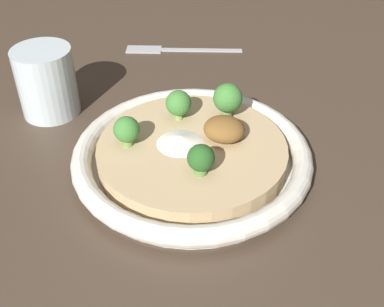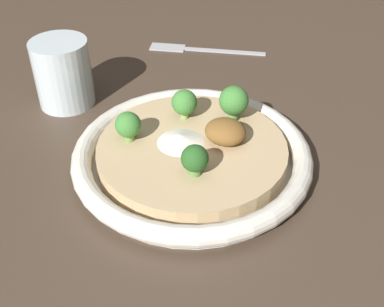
# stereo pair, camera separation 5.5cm
# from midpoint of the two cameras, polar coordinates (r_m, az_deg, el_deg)

# --- Properties ---
(ground_plane) EXTENTS (6.00, 6.00, 0.00)m
(ground_plane) POSITION_cam_midpoint_polar(r_m,az_deg,el_deg) (0.56, 2.80, -1.69)
(ground_plane) COLOR #47382B
(risotto_bowl) EXTENTS (0.27, 0.27, 0.03)m
(risotto_bowl) POSITION_cam_midpoint_polar(r_m,az_deg,el_deg) (0.55, 2.85, -0.34)
(risotto_bowl) COLOR silver
(risotto_bowl) RESTS_ON ground_plane
(cheese_sprinkle) EXTENTS (0.05, 0.05, 0.01)m
(cheese_sprinkle) POSITION_cam_midpoint_polar(r_m,az_deg,el_deg) (0.53, 1.41, 1.43)
(cheese_sprinkle) COLOR white
(cheese_sprinkle) RESTS_ON risotto_bowl
(crispy_onion_garnish) EXTENTS (0.05, 0.04, 0.03)m
(crispy_onion_garnish) POSITION_cam_midpoint_polar(r_m,az_deg,el_deg) (0.54, 6.88, 2.48)
(crispy_onion_garnish) COLOR brown
(crispy_onion_garnish) RESTS_ON risotto_bowl
(broccoli_front_left) EXTENTS (0.04, 0.04, 0.04)m
(broccoli_front_left) POSITION_cam_midpoint_polar(r_m,az_deg,el_deg) (0.57, 7.73, 6.05)
(broccoli_front_left) COLOR #759E4C
(broccoli_front_left) RESTS_ON risotto_bowl
(broccoli_front) EXTENTS (0.03, 0.03, 0.04)m
(broccoli_front) POSITION_cam_midpoint_polar(r_m,az_deg,el_deg) (0.57, 1.83, 5.93)
(broccoli_front) COLOR #84A856
(broccoli_front) RESTS_ON risotto_bowl
(broccoli_back_left) EXTENTS (0.03, 0.03, 0.03)m
(broccoli_back_left) POSITION_cam_midpoint_polar(r_m,az_deg,el_deg) (0.49, 3.54, -0.82)
(broccoli_back_left) COLOR #668E47
(broccoli_back_left) RESTS_ON risotto_bowl
(broccoli_back_right) EXTENTS (0.03, 0.03, 0.04)m
(broccoli_back_right) POSITION_cam_midpoint_polar(r_m,az_deg,el_deg) (0.54, -4.70, 3.23)
(broccoli_back_right) COLOR #759E4C
(broccoli_back_right) RESTS_ON risotto_bowl
(drinking_glass) EXTENTS (0.08, 0.08, 0.09)m
(drinking_glass) POSITION_cam_midpoint_polar(r_m,az_deg,el_deg) (0.66, -12.78, 9.19)
(drinking_glass) COLOR silver
(drinking_glass) RESTS_ON ground_plane
(fork_utensil) EXTENTS (0.19, 0.05, 0.00)m
(fork_utensil) POSITION_cam_midpoint_polar(r_m,az_deg,el_deg) (0.81, 2.25, 12.25)
(fork_utensil) COLOR #B7B7BC
(fork_utensil) RESTS_ON ground_plane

